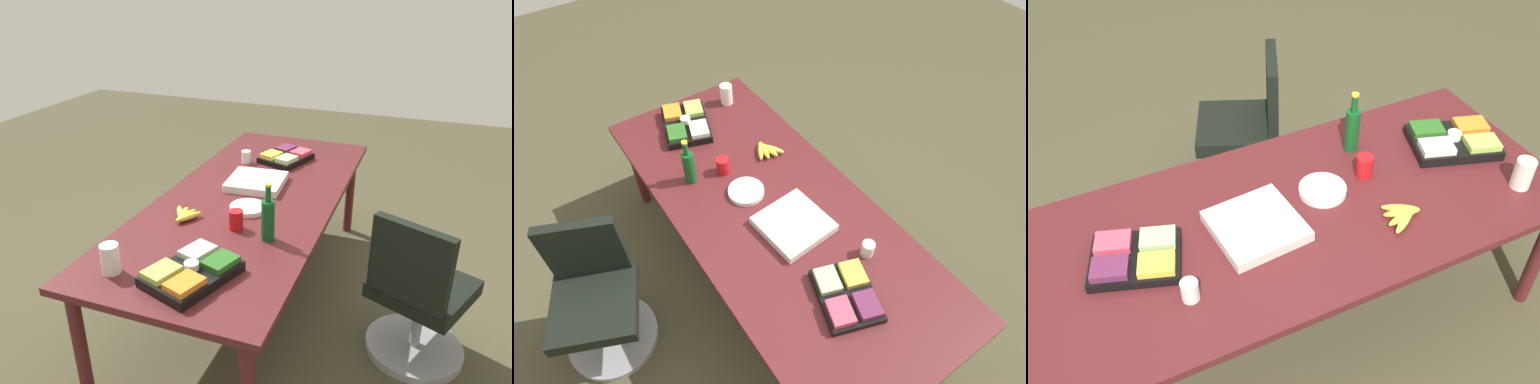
# 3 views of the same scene
# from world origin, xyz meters

# --- Properties ---
(ground_plane) EXTENTS (10.00, 10.00, 0.00)m
(ground_plane) POSITION_xyz_m (0.00, 0.00, 0.00)
(ground_plane) COLOR #46432C
(conference_table) EXTENTS (2.51, 1.07, 0.75)m
(conference_table) POSITION_xyz_m (0.00, 0.00, 0.69)
(conference_table) COLOR #501B1D
(conference_table) RESTS_ON ground
(office_chair) EXTENTS (0.63, 0.63, 0.92)m
(office_chair) POSITION_xyz_m (-0.22, -1.09, 0.36)
(office_chair) COLOR gray
(office_chair) RESTS_ON ground
(veggie_tray) EXTENTS (0.49, 0.42, 0.09)m
(veggie_tray) POSITION_xyz_m (-0.94, -0.08, 0.79)
(veggie_tray) COLOR black
(veggie_tray) RESTS_ON conference_table
(fruit_platter) EXTENTS (0.43, 0.38, 0.07)m
(fruit_platter) POSITION_xyz_m (0.70, -0.02, 0.78)
(fruit_platter) COLOR black
(fruit_platter) RESTS_ON conference_table
(paper_plate_stack) EXTENTS (0.24, 0.24, 0.03)m
(paper_plate_stack) POSITION_xyz_m (-0.18, -0.06, 0.76)
(paper_plate_stack) COLOR white
(paper_plate_stack) RESTS_ON conference_table
(banana_bunch) EXTENTS (0.19, 0.19, 0.04)m
(banana_bunch) POSITION_xyz_m (-0.41, 0.24, 0.77)
(banana_bunch) COLOR gold
(banana_bunch) RESTS_ON conference_table
(pizza_box) EXTENTS (0.39, 0.39, 0.05)m
(pizza_box) POSITION_xyz_m (0.19, 0.03, 0.77)
(pizza_box) COLOR silver
(pizza_box) RESTS_ON conference_table
(mayo_jar) EXTENTS (0.10, 0.10, 0.15)m
(mayo_jar) POSITION_xyz_m (-1.03, 0.30, 0.82)
(mayo_jar) COLOR white
(mayo_jar) RESTS_ON conference_table
(paper_cup) EXTENTS (0.08, 0.08, 0.09)m
(paper_cup) POSITION_xyz_m (0.56, 0.25, 0.79)
(paper_cup) COLOR white
(paper_cup) RESTS_ON conference_table
(red_solo_cup) EXTENTS (0.08, 0.08, 0.11)m
(red_solo_cup) POSITION_xyz_m (-0.42, -0.08, 0.80)
(red_solo_cup) COLOR red
(red_solo_cup) RESTS_ON conference_table
(wine_bottle) EXTENTS (0.08, 0.08, 0.32)m
(wine_bottle) POSITION_xyz_m (-0.47, -0.29, 0.87)
(wine_bottle) COLOR #104F1E
(wine_bottle) RESTS_ON conference_table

